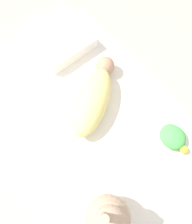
% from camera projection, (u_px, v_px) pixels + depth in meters
% --- Properties ---
extents(ground_plane, '(12.00, 12.00, 0.00)m').
position_uv_depth(ground_plane, '(99.00, 132.00, 1.46)').
color(ground_plane, '#B2A893').
extents(bed_mattress, '(1.50, 0.89, 0.19)m').
position_uv_depth(bed_mattress, '(100.00, 128.00, 1.38)').
color(bed_mattress, white).
rests_on(bed_mattress, ground_plane).
extents(swaddled_baby, '(0.40, 0.51, 0.15)m').
position_uv_depth(swaddled_baby, '(94.00, 97.00, 1.26)').
color(swaddled_baby, '#EFDB7F').
rests_on(swaddled_baby, bed_mattress).
extents(pillow, '(0.38, 0.35, 0.09)m').
position_uv_depth(pillow, '(58.00, 38.00, 1.43)').
color(pillow, white).
rests_on(pillow, bed_mattress).
extents(bunny_plush, '(0.22, 0.22, 0.40)m').
position_uv_depth(bunny_plush, '(108.00, 219.00, 0.99)').
color(bunny_plush, tan).
rests_on(bunny_plush, bed_mattress).
extents(turtle_plush, '(0.19, 0.14, 0.08)m').
position_uv_depth(turtle_plush, '(173.00, 137.00, 1.22)').
color(turtle_plush, '#51B756').
rests_on(turtle_plush, bed_mattress).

